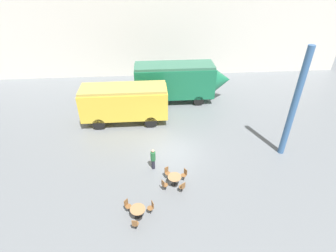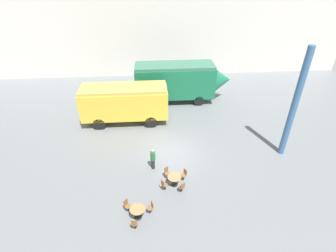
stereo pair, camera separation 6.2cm
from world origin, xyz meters
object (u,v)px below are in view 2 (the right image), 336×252
at_px(cafe_table_mid, 137,211).
at_px(cafe_table_near, 174,178).
at_px(passenger_coach_vintage, 125,101).
at_px(streamlined_locomotive, 181,80).
at_px(cafe_chair_0, 184,174).
at_px(visitor_person, 153,158).

bearing_deg(cafe_table_mid, cafe_table_near, 46.05).
bearing_deg(passenger_coach_vintage, cafe_table_near, -66.53).
bearing_deg(passenger_coach_vintage, streamlined_locomotive, 34.49).
bearing_deg(streamlined_locomotive, cafe_table_near, -98.67).
bearing_deg(cafe_chair_0, cafe_table_mid, 11.92).
height_order(passenger_coach_vintage, cafe_table_near, passenger_coach_vintage).
bearing_deg(passenger_coach_vintage, cafe_table_mid, -83.13).
height_order(cafe_chair_0, visitor_person, visitor_person).
height_order(streamlined_locomotive, cafe_table_mid, streamlined_locomotive).
distance_m(cafe_table_near, cafe_chair_0, 0.81).
distance_m(streamlined_locomotive, cafe_chair_0, 11.53).
bearing_deg(visitor_person, cafe_table_mid, -103.45).
xyz_separation_m(cafe_chair_0, visitor_person, (-1.99, 1.28, 0.38)).
bearing_deg(cafe_table_near, visitor_person, 127.39).
xyz_separation_m(streamlined_locomotive, visitor_person, (-3.09, -10.07, -1.32)).
bearing_deg(cafe_chair_0, visitor_person, -63.97).
height_order(cafe_table_near, cafe_chair_0, cafe_chair_0).
height_order(streamlined_locomotive, cafe_chair_0, streamlined_locomotive).
bearing_deg(visitor_person, cafe_chair_0, -32.77).
height_order(streamlined_locomotive, visitor_person, streamlined_locomotive).
relative_size(passenger_coach_vintage, cafe_chair_0, 8.37).
relative_size(streamlined_locomotive, passenger_coach_vintage, 1.29).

